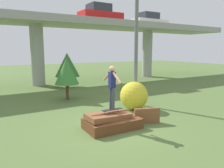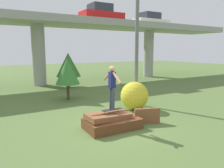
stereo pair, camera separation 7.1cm
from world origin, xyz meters
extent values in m
plane|color=#567038|center=(0.00, 0.00, 0.00)|extent=(80.00, 80.00, 0.00)
cube|color=brown|center=(0.00, 0.00, 0.20)|extent=(2.14, 1.35, 0.39)
cube|color=brown|center=(-0.15, 0.05, 0.50)|extent=(1.75, 0.93, 0.28)
cylinder|color=brown|center=(0.00, 0.00, 0.63)|extent=(1.81, 0.06, 0.06)
cube|color=brown|center=(1.54, -0.26, 0.32)|extent=(1.08, 0.49, 0.65)
cube|color=black|center=(0.01, 0.04, 0.75)|extent=(0.84, 0.21, 0.01)
cylinder|color=silver|center=(0.31, 0.13, 0.69)|extent=(0.05, 0.03, 0.05)
cylinder|color=silver|center=(0.31, -0.05, 0.69)|extent=(0.05, 0.03, 0.05)
cylinder|color=silver|center=(-0.28, 0.12, 0.69)|extent=(0.05, 0.03, 0.05)
cylinder|color=silver|center=(-0.28, -0.05, 0.69)|extent=(0.05, 0.03, 0.05)
cylinder|color=#383D4C|center=(0.01, 0.12, 1.18)|extent=(0.12, 0.12, 0.86)
cylinder|color=#383D4C|center=(0.02, -0.05, 1.18)|extent=(0.12, 0.12, 0.86)
cube|color=#191E51|center=(0.01, 0.04, 1.92)|extent=(0.22, 0.21, 0.62)
sphere|color=#A37556|center=(0.01, 0.04, 2.34)|extent=(0.22, 0.22, 0.22)
cylinder|color=#A37556|center=(0.01, 0.39, 2.02)|extent=(0.09, 0.55, 0.41)
cylinder|color=#A37556|center=(0.02, -0.32, 2.02)|extent=(0.09, 0.55, 0.41)
cube|color=#9E9E99|center=(0.00, 12.30, 5.49)|extent=(44.00, 4.78, 0.60)
cylinder|color=#9E9E99|center=(0.00, 12.30, 2.60)|extent=(1.10, 1.10, 5.19)
cylinder|color=#9E9E99|center=(12.10, 12.30, 2.60)|extent=(1.10, 1.10, 5.19)
cube|color=silver|center=(12.99, 12.99, 6.14)|extent=(4.37, 1.65, 0.70)
cube|color=#2D333D|center=(12.77, 12.99, 6.87)|extent=(2.10, 1.52, 0.74)
cube|color=red|center=(5.79, 11.63, 6.14)|extent=(3.99, 1.89, 0.70)
cube|color=#2D333D|center=(5.59, 11.63, 6.86)|extent=(1.91, 1.74, 0.72)
cylinder|color=slate|center=(3.05, 2.53, 4.10)|extent=(0.20, 0.20, 8.21)
cylinder|color=#4C3823|center=(1.79, 9.97, 0.45)|extent=(0.20, 0.20, 0.90)
cone|color=#336B2D|center=(1.79, 9.97, 1.85)|extent=(1.97, 1.97, 1.92)
cylinder|color=#4C3823|center=(0.20, 5.64, 0.49)|extent=(0.18, 0.18, 0.98)
cone|color=#387A33|center=(0.20, 5.64, 1.77)|extent=(1.46, 1.46, 1.58)
sphere|color=gold|center=(2.40, 1.80, 0.72)|extent=(1.44, 1.44, 1.44)
camera|label=1|loc=(-4.25, -7.02, 3.05)|focal=35.00mm
camera|label=2|loc=(-4.19, -7.05, 3.05)|focal=35.00mm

